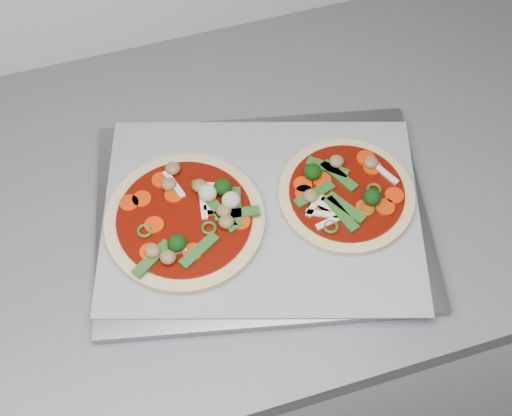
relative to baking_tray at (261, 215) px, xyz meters
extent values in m
cube|color=gray|center=(0.00, 0.00, 0.00)|extent=(0.49, 0.40, 0.01)
cube|color=#99989E|center=(0.00, 0.00, 0.01)|extent=(0.48, 0.41, 0.00)
cylinder|color=#D6BC76|center=(-0.10, 0.01, 0.01)|extent=(0.24, 0.24, 0.01)
cylinder|color=#6C1201|center=(-0.10, 0.01, 0.02)|extent=(0.20, 0.20, 0.00)
torus|color=#284B11|center=(-0.15, 0.01, 0.03)|extent=(0.03, 0.03, 0.00)
ellipsoid|color=#0F350B|center=(-0.04, 0.04, 0.03)|extent=(0.03, 0.03, 0.02)
cylinder|color=red|center=(-0.16, 0.05, 0.03)|extent=(0.03, 0.03, 0.00)
ellipsoid|color=olive|center=(-0.05, 0.00, 0.03)|extent=(0.03, 0.03, 0.01)
cylinder|color=red|center=(-0.10, -0.04, 0.03)|extent=(0.03, 0.03, 0.00)
cube|color=silver|center=(-0.05, 0.05, 0.03)|extent=(0.05, 0.03, 0.00)
cube|color=silver|center=(-0.07, 0.02, 0.03)|extent=(0.02, 0.05, 0.00)
cube|color=silver|center=(-0.10, 0.06, 0.03)|extent=(0.02, 0.05, 0.00)
ellipsoid|color=olive|center=(-0.10, 0.09, 0.03)|extent=(0.03, 0.03, 0.01)
cube|color=#345E22|center=(-0.15, -0.04, 0.03)|extent=(0.06, 0.04, 0.00)
ellipsoid|color=olive|center=(-0.05, -0.01, 0.03)|extent=(0.02, 0.02, 0.01)
ellipsoid|color=olive|center=(-0.13, -0.04, 0.03)|extent=(0.03, 0.03, 0.01)
cylinder|color=red|center=(-0.11, 0.07, 0.03)|extent=(0.03, 0.03, 0.00)
cube|color=#345E22|center=(-0.03, 0.00, 0.03)|extent=(0.06, 0.02, 0.00)
torus|color=#284B11|center=(-0.07, -0.01, 0.03)|extent=(0.03, 0.03, 0.00)
ellipsoid|color=#B8B491|center=(-0.04, 0.01, 0.03)|extent=(0.03, 0.03, 0.02)
cube|color=silver|center=(-0.13, -0.03, 0.03)|extent=(0.05, 0.01, 0.00)
cylinder|color=red|center=(-0.15, -0.03, 0.03)|extent=(0.03, 0.03, 0.00)
cylinder|color=red|center=(-0.07, 0.02, 0.03)|extent=(0.03, 0.03, 0.00)
cube|color=#345E22|center=(-0.09, -0.04, 0.03)|extent=(0.06, 0.04, 0.00)
ellipsoid|color=olive|center=(-0.11, 0.06, 0.03)|extent=(0.03, 0.03, 0.01)
cylinder|color=red|center=(-0.15, 0.05, 0.03)|extent=(0.04, 0.04, 0.00)
cylinder|color=red|center=(-0.03, -0.02, 0.03)|extent=(0.03, 0.03, 0.00)
ellipsoid|color=#0F350B|center=(-0.12, -0.03, 0.03)|extent=(0.03, 0.03, 0.02)
ellipsoid|color=olive|center=(-0.15, -0.03, 0.03)|extent=(0.02, 0.02, 0.01)
cube|color=silver|center=(-0.05, 0.01, 0.03)|extent=(0.05, 0.02, 0.00)
cube|color=#345E22|center=(-0.05, 0.00, 0.03)|extent=(0.03, 0.06, 0.00)
cylinder|color=red|center=(-0.07, 0.01, 0.03)|extent=(0.04, 0.04, 0.00)
cylinder|color=red|center=(-0.14, 0.01, 0.03)|extent=(0.03, 0.03, 0.00)
ellipsoid|color=#B8B491|center=(-0.06, 0.03, 0.03)|extent=(0.03, 0.03, 0.02)
cylinder|color=red|center=(-0.10, 0.05, 0.03)|extent=(0.03, 0.03, 0.00)
torus|color=#284B11|center=(-0.07, 0.05, 0.03)|extent=(0.02, 0.02, 0.00)
ellipsoid|color=olive|center=(-0.07, 0.05, 0.03)|extent=(0.03, 0.03, 0.01)
cube|color=#345E22|center=(-0.03, 0.01, 0.03)|extent=(0.03, 0.06, 0.00)
cylinder|color=#D6BC76|center=(0.11, -0.01, 0.01)|extent=(0.25, 0.25, 0.01)
cylinder|color=#6C1201|center=(0.11, -0.01, 0.02)|extent=(0.21, 0.21, 0.00)
cylinder|color=red|center=(0.06, 0.00, 0.02)|extent=(0.03, 0.03, 0.00)
torus|color=#284B11|center=(0.15, -0.02, 0.02)|extent=(0.03, 0.03, 0.00)
torus|color=#284B11|center=(0.09, 0.04, 0.02)|extent=(0.02, 0.02, 0.00)
cylinder|color=red|center=(0.07, -0.02, 0.02)|extent=(0.03, 0.03, 0.00)
cylinder|color=red|center=(0.06, 0.02, 0.02)|extent=(0.04, 0.04, 0.00)
ellipsoid|color=#0F350B|center=(0.08, 0.03, 0.03)|extent=(0.03, 0.03, 0.02)
ellipsoid|color=#0F350B|center=(0.14, -0.03, 0.03)|extent=(0.03, 0.03, 0.02)
cube|color=silver|center=(0.07, -0.04, 0.02)|extent=(0.05, 0.03, 0.00)
cube|color=#345E22|center=(0.10, -0.04, 0.02)|extent=(0.04, 0.06, 0.00)
cylinder|color=red|center=(0.15, -0.05, 0.02)|extent=(0.04, 0.04, 0.00)
cube|color=#345E22|center=(0.10, 0.03, 0.02)|extent=(0.05, 0.05, 0.00)
torus|color=#284B11|center=(0.13, -0.04, 0.02)|extent=(0.03, 0.03, 0.00)
cylinder|color=red|center=(0.13, -0.04, 0.02)|extent=(0.03, 0.03, 0.00)
cube|color=silver|center=(0.08, -0.05, 0.02)|extent=(0.05, 0.02, 0.00)
cylinder|color=red|center=(0.16, 0.03, 0.02)|extent=(0.03, 0.03, 0.00)
cube|color=#345E22|center=(0.07, 0.00, 0.02)|extent=(0.06, 0.03, 0.00)
cylinder|color=red|center=(0.08, -0.02, 0.02)|extent=(0.03, 0.03, 0.00)
cylinder|color=red|center=(0.09, 0.01, 0.02)|extent=(0.03, 0.03, 0.00)
cube|color=#345E22|center=(0.09, -0.04, 0.02)|extent=(0.03, 0.06, 0.00)
cylinder|color=red|center=(0.17, -0.04, 0.02)|extent=(0.03, 0.03, 0.00)
cube|color=#345E22|center=(0.11, 0.01, 0.02)|extent=(0.04, 0.06, 0.00)
ellipsoid|color=olive|center=(0.12, 0.03, 0.03)|extent=(0.03, 0.03, 0.01)
cylinder|color=red|center=(0.16, 0.01, 0.02)|extent=(0.03, 0.03, 0.00)
cube|color=silver|center=(0.09, -0.04, 0.02)|extent=(0.04, 0.04, 0.00)
ellipsoid|color=olive|center=(0.16, 0.02, 0.03)|extent=(0.03, 0.03, 0.01)
cube|color=silver|center=(0.07, -0.02, 0.02)|extent=(0.04, 0.04, 0.00)
ellipsoid|color=olive|center=(0.06, -0.01, 0.03)|extent=(0.03, 0.03, 0.01)
torus|color=#284B11|center=(0.07, -0.06, 0.02)|extent=(0.02, 0.02, 0.00)
cube|color=silver|center=(0.17, 0.00, 0.02)|extent=(0.03, 0.05, 0.00)
camera|label=1|loc=(-0.15, -0.47, 0.80)|focal=50.00mm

